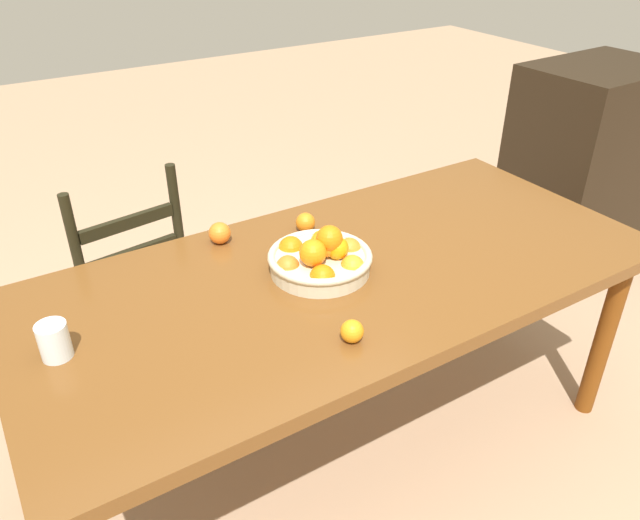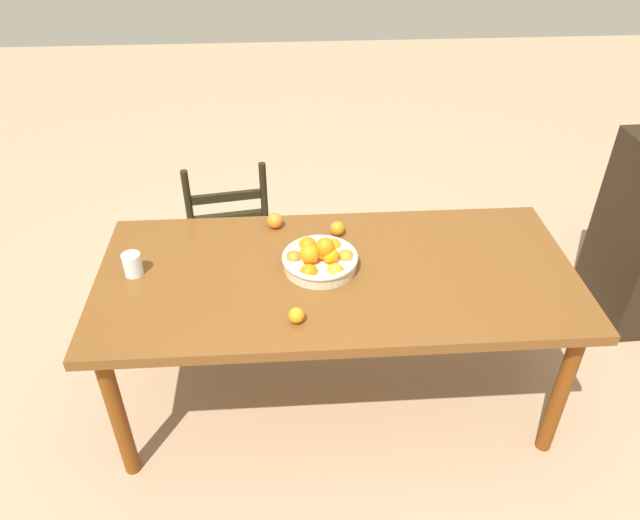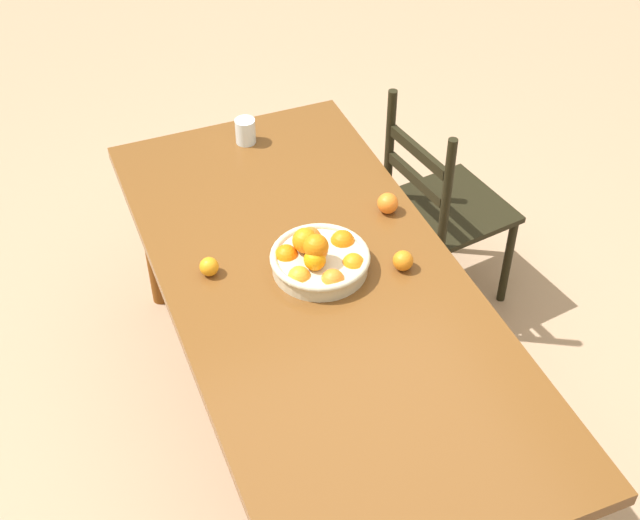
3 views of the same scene
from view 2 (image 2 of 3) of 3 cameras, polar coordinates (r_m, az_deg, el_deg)
The scene contains 8 objects.
ground_plane at distance 3.08m, azimuth 1.39°, elevation -12.50°, with size 12.00×12.00×0.00m, color tan.
dining_table at distance 2.60m, azimuth 1.61°, elevation -2.37°, with size 2.04×0.94×0.76m.
chair_near_window at distance 3.36m, azimuth -8.56°, elevation 2.07°, with size 0.49×0.49×0.96m.
fruit_bowl at distance 2.55m, azimuth 0.01°, elevation 0.10°, with size 0.33×0.33×0.16m.
orange_loose_0 at distance 2.29m, azimuth -2.25°, elevation -5.27°, with size 0.06×0.06×0.06m, color orange.
orange_loose_1 at distance 2.83m, azimuth -4.30°, elevation 3.74°, with size 0.07×0.07×0.07m, color orange.
orange_loose_2 at distance 2.77m, azimuth 1.66°, elevation 3.02°, with size 0.07×0.07×0.07m, color orange.
drinking_glass at distance 2.64m, azimuth -17.35°, elevation -0.40°, with size 0.08×0.08×0.10m, color silver.
Camera 2 is at (-0.21, -2.03, 2.31)m, focal length 33.75 mm.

